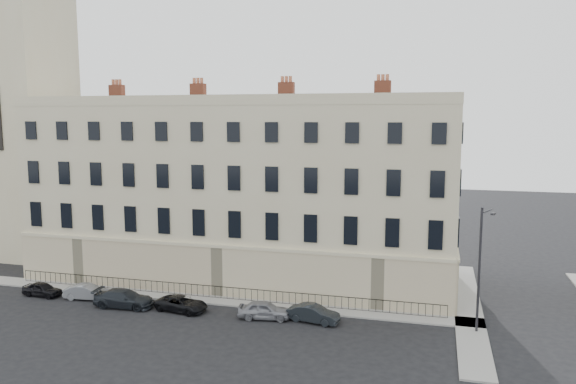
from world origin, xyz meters
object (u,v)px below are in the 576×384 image
Objects in this scene: car_d at (182,304)px; streetlamp at (480,265)px; car_c at (124,298)px; car_e at (265,310)px; car_f at (314,314)px; car_a at (42,289)px; car_b at (87,292)px.

streetlamp is (20.67, 1.09, 4.10)m from car_d.
car_c is 4.54m from car_d.
car_e reaches higher than car_f.
car_a is 0.87× the size of car_e.
car_b is (3.92, 0.23, 0.03)m from car_a.
car_f is 0.43× the size of streetlamp.
car_e is 1.02× the size of car_f.
streetlamp is at bearing -77.86° from car_d.
car_b is 0.42× the size of streetlamp.
car_b is 8.31m from car_d.
car_b is 14.64m from car_e.
car_a is 18.55m from car_e.
car_a reaches higher than car_d.
car_f is 11.60m from streetlamp.
car_b is at bearing -156.45° from streetlamp.
car_c is 1.16× the size of car_d.
car_a is 0.91× the size of car_b.
car_c is at bearing -109.84° from car_b.
car_a is at bearing 97.67° from car_d.
car_c is (3.76, -0.87, 0.08)m from car_b.
car_c is at bearing 101.60° from car_f.
car_b reaches higher than car_d.
car_b is at bearing 95.37° from car_d.
streetlamp is at bearing -76.85° from car_f.
streetlamp is at bearing -94.06° from car_e.
car_e is 0.45× the size of streetlamp.
car_c is 0.54× the size of streetlamp.
car_a is 12.22m from car_d.
car_c is 1.25× the size of car_f.
car_c is at bearing 103.27° from car_d.
car_d is 9.83m from car_f.
car_e is at bearing -87.21° from car_a.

